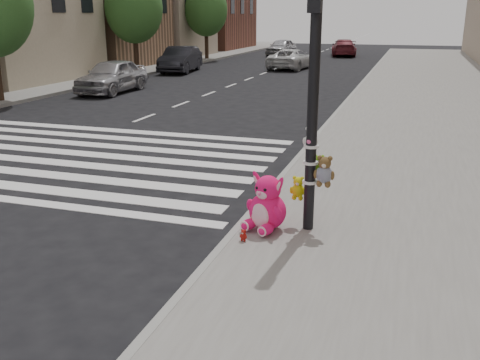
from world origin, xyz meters
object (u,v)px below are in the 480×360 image
at_px(signal_pole, 314,125).
at_px(pink_bunny, 267,206).
at_px(red_teddy, 244,235).
at_px(car_white_near, 292,59).
at_px(car_silver_far, 112,76).
at_px(car_dark_far, 180,59).

height_order(signal_pole, pink_bunny, signal_pole).
distance_m(red_teddy, car_white_near, 27.54).
relative_size(red_teddy, car_silver_far, 0.04).
bearing_deg(red_teddy, car_dark_far, 128.13).
xyz_separation_m(pink_bunny, car_dark_far, (-11.42, 22.55, 0.24)).
distance_m(pink_bunny, car_dark_far, 25.28).
relative_size(signal_pole, car_silver_far, 0.94).
distance_m(signal_pole, car_white_near, 26.97).
relative_size(signal_pole, car_dark_far, 0.88).
distance_m(car_dark_far, car_white_near, 7.11).
relative_size(signal_pole, red_teddy, 22.10).
bearing_deg(red_teddy, pink_bunny, 82.15).
distance_m(signal_pole, car_dark_far, 25.37).
distance_m(pink_bunny, car_white_near, 27.04).
distance_m(signal_pole, pink_bunny, 1.42).
height_order(signal_pole, car_dark_far, signal_pole).
relative_size(pink_bunny, car_white_near, 0.20).
bearing_deg(car_dark_far, red_teddy, -72.05).
relative_size(pink_bunny, car_dark_far, 0.20).
bearing_deg(signal_pole, red_teddy, -136.52).
bearing_deg(car_dark_far, signal_pole, -69.60).
height_order(pink_bunny, car_white_near, car_white_near).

